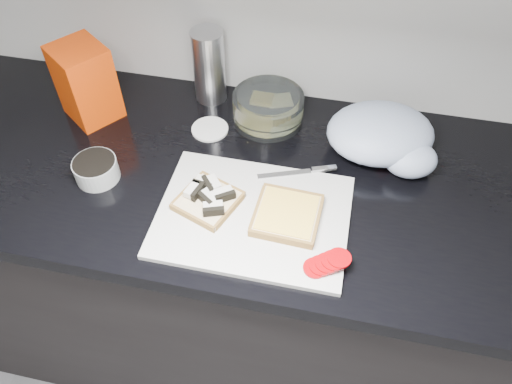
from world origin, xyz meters
TOP-DOWN VIEW (x-y plane):
  - base_cabinet at (0.00, 1.20)m, footprint 3.50×0.60m
  - countertop at (0.00, 1.20)m, footprint 3.50×0.64m
  - cutting_board at (0.04, 1.07)m, footprint 0.40×0.30m
  - bread_left at (-0.06, 1.08)m, footprint 0.16×0.16m
  - bread_right at (0.11, 1.08)m, footprint 0.15×0.15m
  - tomato_slices at (0.21, 0.98)m, footprint 0.10×0.08m
  - knife at (0.14, 1.22)m, footprint 0.17×0.08m
  - seed_tub at (-0.33, 1.11)m, footprint 0.10×0.10m
  - tub_lid at (-0.12, 1.32)m, footprint 0.09×0.09m
  - glass_bowl at (0.01, 1.39)m, footprint 0.18×0.18m
  - bread_bag at (-0.43, 1.32)m, footprint 0.17×0.16m
  - steel_canister at (-0.15, 1.44)m, footprint 0.08×0.08m
  - grocery_bag at (0.30, 1.32)m, footprint 0.28×0.25m
  - whole_tomatoes at (0.31, 1.29)m, footprint 0.07×0.07m

SIDE VIEW (x-z plane):
  - base_cabinet at x=0.00m, z-range 0.00..0.86m
  - countertop at x=0.00m, z-range 0.86..0.90m
  - tub_lid at x=-0.12m, z-range 0.90..0.91m
  - cutting_board at x=0.04m, z-range 0.90..0.91m
  - knife at x=0.14m, z-range 0.91..0.92m
  - bread_right at x=0.11m, z-range 0.91..0.93m
  - tomato_slices at x=0.21m, z-range 0.91..0.93m
  - bread_left at x=-0.06m, z-range 0.91..0.94m
  - seed_tub at x=-0.33m, z-range 0.90..0.95m
  - whole_tomatoes at x=0.31m, z-range 0.90..0.97m
  - glass_bowl at x=0.01m, z-range 0.90..0.97m
  - grocery_bag at x=0.30m, z-range 0.90..1.01m
  - bread_bag at x=-0.43m, z-range 0.90..1.09m
  - steel_canister at x=-0.15m, z-range 0.90..1.09m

